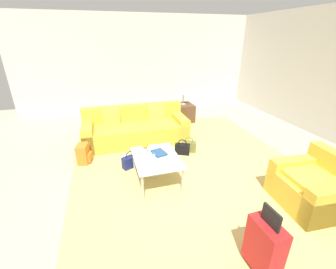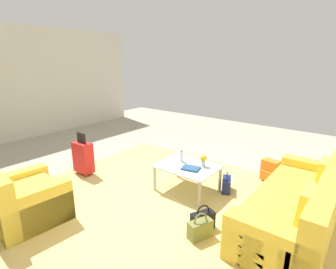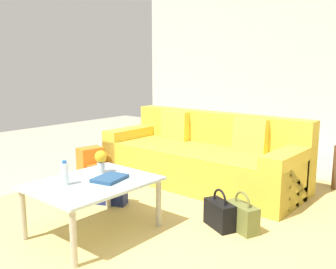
{
  "view_description": "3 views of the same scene",
  "coord_description": "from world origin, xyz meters",
  "px_view_note": "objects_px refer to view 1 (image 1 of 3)",
  "views": [
    {
      "loc": [
        2.95,
        -1.27,
        2.4
      ],
      "look_at": [
        -0.54,
        -0.25,
        0.8
      ],
      "focal_mm": 24.0,
      "sensor_mm": 36.0,
      "label": 1
    },
    {
      "loc": [
        -2.7,
        2.95,
        2.2
      ],
      "look_at": [
        -0.28,
        -0.11,
        1.08
      ],
      "focal_mm": 28.0,
      "sensor_mm": 36.0,
      "label": 2
    },
    {
      "loc": [
        1.5,
        1.92,
        1.41
      ],
      "look_at": [
        -0.97,
        -0.16,
        0.82
      ],
      "focal_mm": 40.0,
      "sensor_mm": 36.0,
      "label": 3
    }
  ],
  "objects_px": {
    "table_lamp": "(183,90)",
    "handbag_black": "(182,149)",
    "coffee_table": "(156,160)",
    "armchair": "(316,188)",
    "suitcase_red": "(264,246)",
    "backpack_orange": "(84,154)",
    "side_table": "(183,113)",
    "couch": "(136,129)",
    "handbag_navy": "(130,161)",
    "coffee_table_book": "(159,153)",
    "water_bottle": "(153,159)",
    "flower_vase": "(145,147)",
    "handbag_olive": "(189,146)"
  },
  "relations": [
    {
      "from": "table_lamp",
      "to": "handbag_black",
      "type": "relative_size",
      "value": 1.52
    },
    {
      "from": "coffee_table",
      "to": "table_lamp",
      "type": "height_order",
      "value": "table_lamp"
    },
    {
      "from": "table_lamp",
      "to": "armchair",
      "type": "bearing_deg",
      "value": 9.24
    },
    {
      "from": "suitcase_red",
      "to": "backpack_orange",
      "type": "height_order",
      "value": "suitcase_red"
    },
    {
      "from": "armchair",
      "to": "suitcase_red",
      "type": "distance_m",
      "value": 1.63
    },
    {
      "from": "table_lamp",
      "to": "backpack_orange",
      "type": "xyz_separation_m",
      "value": [
        1.8,
        -2.79,
        -0.76
      ]
    },
    {
      "from": "side_table",
      "to": "table_lamp",
      "type": "height_order",
      "value": "table_lamp"
    },
    {
      "from": "couch",
      "to": "handbag_navy",
      "type": "xyz_separation_m",
      "value": [
        1.25,
        -0.3,
        -0.16
      ]
    },
    {
      "from": "coffee_table_book",
      "to": "suitcase_red",
      "type": "height_order",
      "value": "suitcase_red"
    },
    {
      "from": "handbag_navy",
      "to": "backpack_orange",
      "type": "xyz_separation_m",
      "value": [
        -0.45,
        -0.89,
        0.06
      ]
    },
    {
      "from": "coffee_table_book",
      "to": "water_bottle",
      "type": "bearing_deg",
      "value": -42.16
    },
    {
      "from": "flower_vase",
      "to": "handbag_black",
      "type": "distance_m",
      "value": 1.16
    },
    {
      "from": "side_table",
      "to": "coffee_table_book",
      "type": "bearing_deg",
      "value": -27.92
    },
    {
      "from": "armchair",
      "to": "water_bottle",
      "type": "height_order",
      "value": "armchair"
    },
    {
      "from": "suitcase_red",
      "to": "backpack_orange",
      "type": "bearing_deg",
      "value": -146.43
    },
    {
      "from": "couch",
      "to": "backpack_orange",
      "type": "relative_size",
      "value": 6.13
    },
    {
      "from": "side_table",
      "to": "handbag_black",
      "type": "distance_m",
      "value": 2.16
    },
    {
      "from": "flower_vase",
      "to": "table_lamp",
      "type": "distance_m",
      "value": 3.09
    },
    {
      "from": "handbag_navy",
      "to": "backpack_orange",
      "type": "distance_m",
      "value": 1.0
    },
    {
      "from": "couch",
      "to": "handbag_black",
      "type": "relative_size",
      "value": 6.85
    },
    {
      "from": "armchair",
      "to": "side_table",
      "type": "bearing_deg",
      "value": -170.76
    },
    {
      "from": "suitcase_red",
      "to": "water_bottle",
      "type": "bearing_deg",
      "value": -156.04
    },
    {
      "from": "armchair",
      "to": "handbag_black",
      "type": "distance_m",
      "value": 2.51
    },
    {
      "from": "flower_vase",
      "to": "backpack_orange",
      "type": "height_order",
      "value": "flower_vase"
    },
    {
      "from": "side_table",
      "to": "armchair",
      "type": "bearing_deg",
      "value": 9.24
    },
    {
      "from": "coffee_table",
      "to": "backpack_orange",
      "type": "relative_size",
      "value": 2.51
    },
    {
      "from": "coffee_table_book",
      "to": "side_table",
      "type": "bearing_deg",
      "value": 139.28
    },
    {
      "from": "suitcase_red",
      "to": "coffee_table_book",
      "type": "bearing_deg",
      "value": -163.7
    },
    {
      "from": "couch",
      "to": "table_lamp",
      "type": "distance_m",
      "value": 2.0
    },
    {
      "from": "flower_vase",
      "to": "table_lamp",
      "type": "xyz_separation_m",
      "value": [
        -2.58,
        1.65,
        0.37
      ]
    },
    {
      "from": "suitcase_red",
      "to": "handbag_black",
      "type": "bearing_deg",
      "value": 178.62
    },
    {
      "from": "coffee_table",
      "to": "coffee_table_book",
      "type": "relative_size",
      "value": 3.56
    },
    {
      "from": "side_table",
      "to": "handbag_navy",
      "type": "xyz_separation_m",
      "value": [
        2.25,
        -1.9,
        -0.13
      ]
    },
    {
      "from": "handbag_navy",
      "to": "backpack_orange",
      "type": "relative_size",
      "value": 0.89
    },
    {
      "from": "flower_vase",
      "to": "handbag_navy",
      "type": "relative_size",
      "value": 0.57
    },
    {
      "from": "couch",
      "to": "backpack_orange",
      "type": "bearing_deg",
      "value": -56.14
    },
    {
      "from": "backpack_orange",
      "to": "couch",
      "type": "bearing_deg",
      "value": 123.86
    },
    {
      "from": "armchair",
      "to": "backpack_orange",
      "type": "xyz_separation_m",
      "value": [
        -2.3,
        -3.46,
        -0.1
      ]
    },
    {
      "from": "backpack_orange",
      "to": "flower_vase",
      "type": "bearing_deg",
      "value": 55.68
    },
    {
      "from": "suitcase_red",
      "to": "handbag_olive",
      "type": "relative_size",
      "value": 2.37
    },
    {
      "from": "armchair",
      "to": "coffee_table",
      "type": "bearing_deg",
      "value": -121.04
    },
    {
      "from": "side_table",
      "to": "table_lamp",
      "type": "bearing_deg",
      "value": 0.0
    },
    {
      "from": "handbag_olive",
      "to": "coffee_table_book",
      "type": "bearing_deg",
      "value": -50.1
    },
    {
      "from": "table_lamp",
      "to": "backpack_orange",
      "type": "bearing_deg",
      "value": -57.14
    },
    {
      "from": "coffee_table_book",
      "to": "armchair",
      "type": "bearing_deg",
      "value": 42.89
    },
    {
      "from": "handbag_navy",
      "to": "side_table",
      "type": "bearing_deg",
      "value": 139.81
    },
    {
      "from": "handbag_navy",
      "to": "armchair",
      "type": "bearing_deg",
      "value": 54.21
    },
    {
      "from": "coffee_table_book",
      "to": "table_lamp",
      "type": "bearing_deg",
      "value": 139.28
    },
    {
      "from": "handbag_olive",
      "to": "backpack_orange",
      "type": "xyz_separation_m",
      "value": [
        -0.15,
        -2.24,
        0.06
      ]
    },
    {
      "from": "table_lamp",
      "to": "suitcase_red",
      "type": "distance_m",
      "value": 4.9
    }
  ]
}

